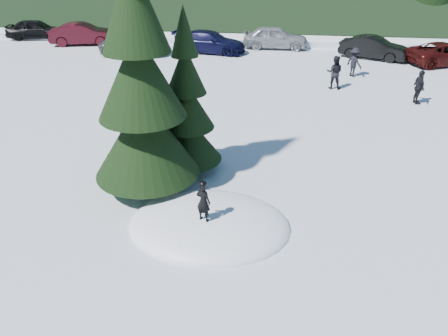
# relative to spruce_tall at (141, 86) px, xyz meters

# --- Properties ---
(ground) EXTENTS (200.00, 200.00, 0.00)m
(ground) POSITION_rel_spruce_tall_xyz_m (2.20, -1.80, -3.32)
(ground) COLOR white
(ground) RESTS_ON ground
(snow_mound) EXTENTS (4.48, 3.52, 0.96)m
(snow_mound) POSITION_rel_spruce_tall_xyz_m (2.20, -1.80, -3.32)
(snow_mound) COLOR white
(snow_mound) RESTS_ON ground
(spruce_tall) EXTENTS (3.20, 3.20, 8.60)m
(spruce_tall) POSITION_rel_spruce_tall_xyz_m (0.00, 0.00, 0.00)
(spruce_tall) COLOR black
(spruce_tall) RESTS_ON ground
(spruce_short) EXTENTS (2.20, 2.20, 5.37)m
(spruce_short) POSITION_rel_spruce_tall_xyz_m (1.00, 1.40, -1.22)
(spruce_short) COLOR black
(spruce_short) RESTS_ON ground
(child_skier) EXTENTS (0.47, 0.39, 1.10)m
(child_skier) POSITION_rel_spruce_tall_xyz_m (2.12, -2.20, -2.29)
(child_skier) COLOR black
(child_skier) RESTS_ON snow_mound
(adult_0) EXTENTS (0.91, 0.76, 1.70)m
(adult_0) POSITION_rel_spruce_tall_xyz_m (6.68, 11.06, -2.47)
(adult_0) COLOR black
(adult_0) RESTS_ON ground
(adult_1) EXTENTS (0.54, 0.99, 1.60)m
(adult_1) POSITION_rel_spruce_tall_xyz_m (10.38, 9.19, -2.52)
(adult_1) COLOR black
(adult_1) RESTS_ON ground
(adult_2) EXTENTS (1.11, 1.18, 1.60)m
(adult_2) POSITION_rel_spruce_tall_xyz_m (8.00, 13.43, -2.52)
(adult_2) COLOR black
(adult_2) RESTS_ON ground
(car_0) EXTENTS (4.51, 2.38, 1.46)m
(car_0) POSITION_rel_spruce_tall_xyz_m (-14.71, 20.60, -2.59)
(car_0) COLOR black
(car_0) RESTS_ON ground
(car_1) EXTENTS (4.87, 2.64, 1.52)m
(car_1) POSITION_rel_spruce_tall_xyz_m (-10.35, 19.24, -2.56)
(car_1) COLOR #330910
(car_1) RESTS_ON ground
(car_2) EXTENTS (4.53, 2.37, 1.22)m
(car_2) POSITION_rel_spruce_tall_xyz_m (-5.78, 16.71, -2.71)
(car_2) COLOR #484C4F
(car_2) RESTS_ON ground
(car_3) EXTENTS (5.11, 2.67, 1.41)m
(car_3) POSITION_rel_spruce_tall_xyz_m (-0.90, 18.01, -2.61)
(car_3) COLOR black
(car_3) RESTS_ON ground
(car_4) EXTENTS (4.51, 1.88, 1.53)m
(car_4) POSITION_rel_spruce_tall_xyz_m (3.44, 19.81, -2.56)
(car_4) COLOR #919599
(car_4) RESTS_ON ground
(car_5) EXTENTS (4.46, 2.95, 1.39)m
(car_5) POSITION_rel_spruce_tall_xyz_m (9.77, 17.72, -2.62)
(car_5) COLOR black
(car_5) RESTS_ON ground
(car_6) EXTENTS (5.22, 3.70, 1.32)m
(car_6) POSITION_rel_spruce_tall_xyz_m (13.88, 16.79, -2.66)
(car_6) COLOR #360B09
(car_6) RESTS_ON ground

